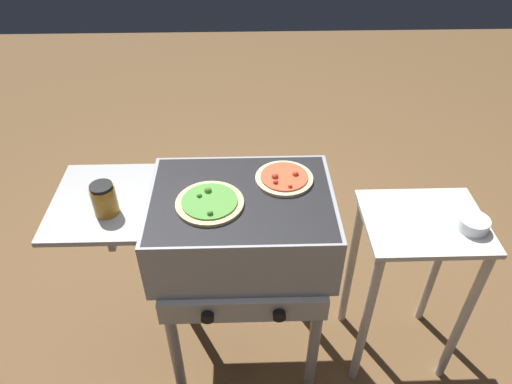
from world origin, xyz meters
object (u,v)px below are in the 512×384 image
at_px(grill, 238,229).
at_px(pizza_pepperoni, 284,178).
at_px(sauce_jar, 104,199).
at_px(topping_bowl_near, 473,224).
at_px(prep_table, 412,263).
at_px(pizza_veggie, 210,202).

distance_m(grill, pizza_pepperoni, 0.24).
bearing_deg(sauce_jar, pizza_pepperoni, 14.76).
bearing_deg(topping_bowl_near, prep_table, 161.71).
height_order(grill, pizza_veggie, pizza_veggie).
bearing_deg(prep_table, pizza_veggie, -177.25).
relative_size(pizza_veggie, topping_bowl_near, 2.16).
height_order(pizza_pepperoni, topping_bowl_near, pizza_pepperoni).
bearing_deg(pizza_pepperoni, grill, -150.56).
relative_size(pizza_veggie, pizza_pepperoni, 1.11).
xyz_separation_m(pizza_veggie, topping_bowl_near, (0.92, -0.01, -0.11)).
height_order(grill, prep_table, grill).
xyz_separation_m(sauce_jar, topping_bowl_near, (1.25, 0.02, -0.16)).
distance_m(sauce_jar, topping_bowl_near, 1.26).
xyz_separation_m(pizza_pepperoni, sauce_jar, (-0.59, -0.16, 0.05)).
height_order(pizza_veggie, pizza_pepperoni, same).
xyz_separation_m(grill, sauce_jar, (-0.42, -0.06, 0.20)).
distance_m(sauce_jar, prep_table, 1.17).
xyz_separation_m(grill, topping_bowl_near, (0.82, -0.05, 0.04)).
bearing_deg(pizza_pepperoni, pizza_veggie, -153.93).
relative_size(grill, pizza_pepperoni, 4.66).
bearing_deg(topping_bowl_near, sauce_jar, -179.24).
xyz_separation_m(pizza_veggie, sauce_jar, (-0.33, -0.03, 0.05)).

